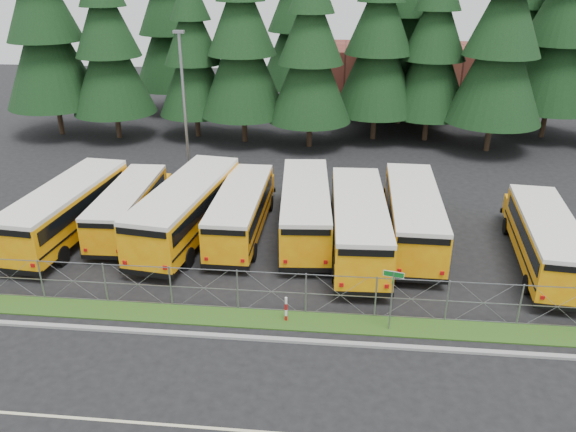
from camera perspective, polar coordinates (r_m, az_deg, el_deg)
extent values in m
plane|color=black|center=(25.86, 4.19, -8.67)|extent=(120.00, 120.00, 0.00)
cube|color=gray|center=(23.29, 3.94, -12.70)|extent=(50.00, 0.25, 0.12)
cube|color=#1F3E11|center=(24.44, 4.06, -10.78)|extent=(50.00, 1.40, 0.06)
cube|color=brown|center=(62.93, 11.10, 13.84)|extent=(22.00, 10.00, 6.00)
cylinder|color=gray|center=(23.63, 10.45, -8.52)|extent=(0.06, 0.06, 2.80)
cube|color=#0D611D|center=(22.97, 10.69, -5.84)|extent=(0.79, 0.20, 0.22)
cube|color=white|center=(22.97, 10.69, -5.84)|extent=(0.82, 0.21, 0.26)
cube|color=#0D611D|center=(23.09, 10.64, -6.35)|extent=(0.15, 0.54, 0.18)
cylinder|color=#B20C0C|center=(24.19, -0.20, -9.48)|extent=(0.11, 0.11, 1.20)
cylinder|color=gray|center=(38.83, -10.44, 10.49)|extent=(0.20, 0.20, 10.00)
cube|color=gray|center=(37.96, -11.04, 17.90)|extent=(0.70, 0.35, 0.18)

